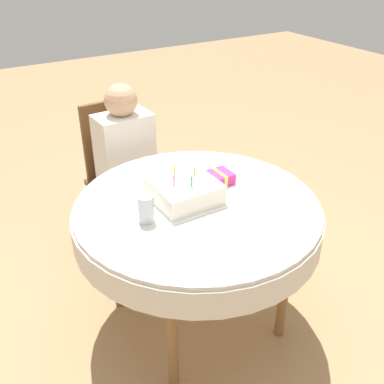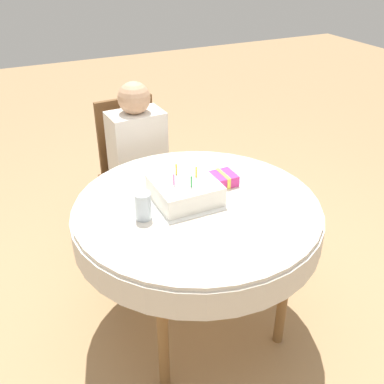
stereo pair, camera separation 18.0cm
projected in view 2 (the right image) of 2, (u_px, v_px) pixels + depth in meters
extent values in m
plane|color=#A37F56|center=(196.00, 318.00, 2.50)|extent=(12.00, 12.00, 0.00)
cylinder|color=silver|center=(197.00, 205.00, 2.13)|extent=(1.17, 1.17, 0.02)
cylinder|color=silver|center=(197.00, 219.00, 2.17)|extent=(1.19, 1.19, 0.14)
cylinder|color=brown|center=(163.00, 331.00, 1.95)|extent=(0.05, 0.05, 0.73)
cylinder|color=brown|center=(284.00, 287.00, 2.19)|extent=(0.05, 0.05, 0.73)
cylinder|color=brown|center=(118.00, 249.00, 2.45)|extent=(0.05, 0.05, 0.73)
cylinder|color=brown|center=(221.00, 221.00, 2.69)|extent=(0.05, 0.05, 0.73)
cube|color=brown|center=(140.00, 183.00, 2.95)|extent=(0.45, 0.45, 0.04)
cube|color=brown|center=(126.00, 135.00, 2.96)|extent=(0.39, 0.05, 0.50)
cylinder|color=brown|center=(126.00, 234.00, 2.84)|extent=(0.04, 0.04, 0.42)
cylinder|color=brown|center=(179.00, 218.00, 3.00)|extent=(0.04, 0.04, 0.42)
cylinder|color=brown|center=(107.00, 206.00, 3.13)|extent=(0.04, 0.04, 0.42)
cylinder|color=brown|center=(156.00, 193.00, 3.28)|extent=(0.04, 0.04, 0.42)
cylinder|color=tan|center=(139.00, 225.00, 2.90)|extent=(0.09, 0.09, 0.45)
cylinder|color=tan|center=(163.00, 218.00, 2.97)|extent=(0.09, 0.09, 0.45)
cube|color=silver|center=(138.00, 148.00, 2.82)|extent=(0.35, 0.23, 0.47)
sphere|color=tan|center=(134.00, 98.00, 2.66)|extent=(0.20, 0.20, 0.20)
cube|color=white|center=(185.00, 199.00, 2.16)|extent=(0.34, 0.34, 0.00)
cube|color=white|center=(185.00, 190.00, 2.13)|extent=(0.29, 0.29, 0.10)
cylinder|color=gold|center=(196.00, 172.00, 2.13)|extent=(0.01, 0.01, 0.06)
cylinder|color=gold|center=(176.00, 169.00, 2.15)|extent=(0.01, 0.01, 0.06)
cylinder|color=#D166B2|center=(174.00, 179.00, 2.07)|extent=(0.01, 0.01, 0.06)
cylinder|color=green|center=(191.00, 181.00, 2.05)|extent=(0.01, 0.01, 0.06)
cylinder|color=silver|center=(143.00, 206.00, 1.98)|extent=(0.07, 0.07, 0.13)
cube|color=#D13384|center=(223.00, 179.00, 2.28)|extent=(0.12, 0.12, 0.06)
cube|color=#EAE54C|center=(223.00, 179.00, 2.28)|extent=(0.02, 0.13, 0.06)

